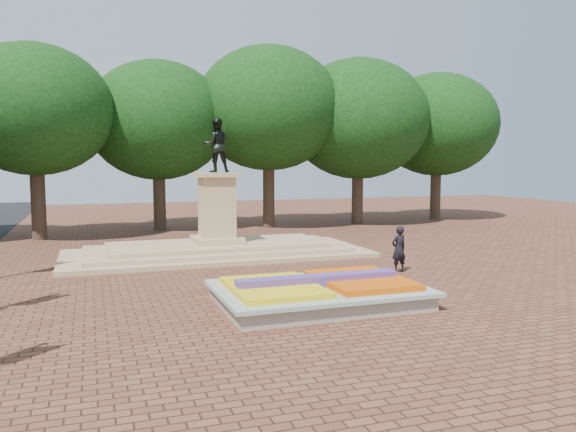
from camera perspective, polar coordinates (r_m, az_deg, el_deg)
The scene contains 5 objects.
ground at distance 19.11m, azimuth -2.02°, elevation -7.75°, with size 90.00×90.00×0.00m, color brown.
flower_bed at distance 17.53m, azimuth 3.19°, elevation -7.70°, with size 6.30×4.30×0.91m.
monument at distance 26.58m, azimuth -7.21°, elevation -2.12°, with size 14.00×6.00×6.40m.
tree_row_back at distance 36.69m, azimuth -7.07°, elevation 9.02°, with size 44.80×8.80×10.43m.
pedestrian at distance 22.78m, azimuth 11.19°, elevation -3.32°, with size 0.68×0.45×1.86m, color black.
Camera 1 is at (-5.56, -17.75, 4.36)m, focal length 35.00 mm.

